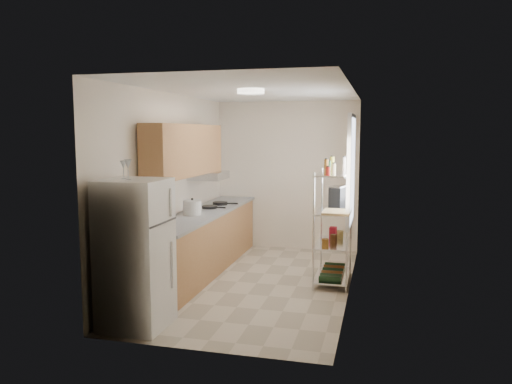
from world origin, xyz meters
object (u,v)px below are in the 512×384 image
Objects in this scene: cutting_board at (337,212)px; rice_cooker at (192,208)px; refrigerator at (135,254)px; espresso_machine at (337,196)px; frying_pan_large at (210,207)px.

rice_cooker is at bearing 178.81° from cutting_board.
refrigerator is 3.43× the size of cutting_board.
espresso_machine is (1.89, 2.37, 0.37)m from refrigerator.
refrigerator is 2.67m from cutting_board.
frying_pan_large is 2.12m from cutting_board.
refrigerator is 5.22× the size of espresso_machine.
cutting_board is 0.58m from espresso_machine.
rice_cooker is 1.12× the size of frying_pan_large.
frying_pan_large is 1.97m from espresso_machine.
rice_cooker is 2.05m from espresso_machine.
frying_pan_large is at bearing 161.01° from cutting_board.
cutting_board is at bearing 43.06° from refrigerator.
refrigerator is 6.80× the size of frying_pan_large.
frying_pan_large is 0.50× the size of cutting_board.
refrigerator is at bearing -80.86° from frying_pan_large.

